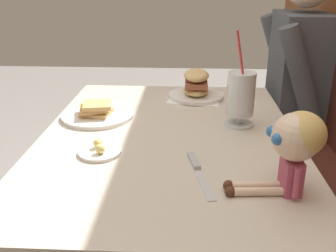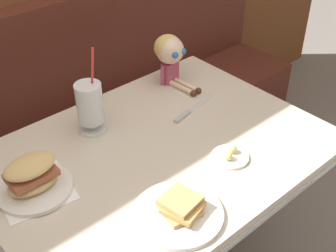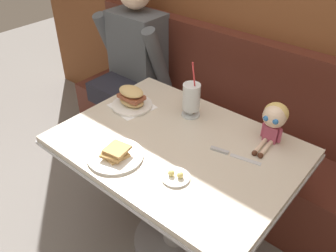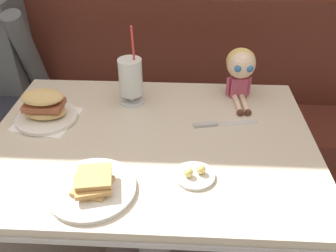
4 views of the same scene
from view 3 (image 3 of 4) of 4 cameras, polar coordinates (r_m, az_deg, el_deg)
name	(u,v)px [view 3 (image 3 of 4)]	position (r m, az deg, el deg)	size (l,w,h in m)	color
wood_panel_wall	(279,2)	(2.12, 17.49, 18.66)	(4.40, 0.08, 2.40)	brown
booth_bench	(237,147)	(2.32, 11.16, -3.43)	(2.60, 0.48, 1.00)	#512319
diner_table	(176,174)	(1.78, 1.37, -7.75)	(1.11, 0.81, 0.74)	beige
toast_plate	(116,155)	(1.57, -8.51, -4.66)	(0.25, 0.25, 0.06)	white
milkshake_glass	(191,98)	(1.79, 3.80, 4.50)	(0.10, 0.10, 0.31)	silver
sandwich_plate	(132,99)	(1.89, -5.91, 4.35)	(0.23, 0.23, 0.12)	white
butter_saucer	(176,177)	(1.46, 1.25, -8.20)	(0.12, 0.12, 0.04)	white
butter_knife	(227,153)	(1.61, 9.48, -4.30)	(0.23, 0.07, 0.01)	silver
seated_doll	(274,118)	(1.66, 16.87, 1.26)	(0.12, 0.22, 0.20)	#B74C6B
diner_patron	(134,54)	(2.52, -5.53, 11.48)	(0.55, 0.48, 0.81)	#4C5156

